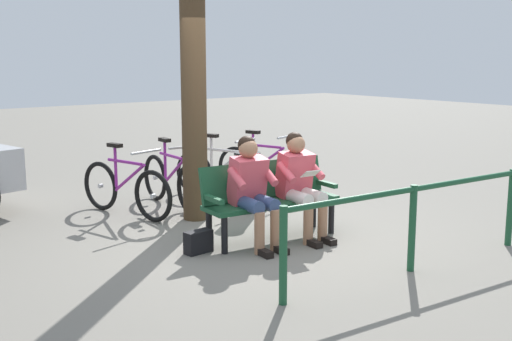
% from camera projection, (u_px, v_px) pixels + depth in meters
% --- Properties ---
extents(ground_plane, '(40.00, 40.00, 0.00)m').
position_uv_depth(ground_plane, '(266.00, 239.00, 7.25)').
color(ground_plane, slate).
extents(bench, '(1.64, 0.61, 0.87)m').
position_uv_depth(bench, '(268.00, 194.00, 7.23)').
color(bench, '#194C2D').
rests_on(bench, ground).
extents(person_reading, '(0.51, 0.79, 1.20)m').
position_uv_depth(person_reading, '(300.00, 180.00, 7.24)').
color(person_reading, '#D84C59').
rests_on(person_reading, ground).
extents(person_companion, '(0.51, 0.79, 1.20)m').
position_uv_depth(person_companion, '(252.00, 186.00, 6.90)').
color(person_companion, '#D84C59').
rests_on(person_companion, ground).
extents(handbag, '(0.31, 0.17, 0.24)m').
position_uv_depth(handbag, '(198.00, 242.00, 6.73)').
color(handbag, black).
rests_on(handbag, ground).
extents(tree_trunk, '(0.32, 0.32, 4.06)m').
position_uv_depth(tree_trunk, '(193.00, 57.00, 7.80)').
color(tree_trunk, '#4C3823').
rests_on(tree_trunk, ground).
extents(litter_bin, '(0.35, 0.35, 0.80)m').
position_uv_depth(litter_bin, '(247.00, 182.00, 8.45)').
color(litter_bin, slate).
rests_on(litter_bin, ground).
extents(bicycle_orange, '(0.66, 1.61, 0.94)m').
position_uv_depth(bicycle_orange, '(263.00, 169.00, 9.67)').
color(bicycle_orange, black).
rests_on(bicycle_orange, ground).
extents(bicycle_red, '(0.68, 1.60, 0.94)m').
position_uv_depth(bicycle_red, '(222.00, 174.00, 9.25)').
color(bicycle_red, black).
rests_on(bicycle_red, ground).
extents(bicycle_purple, '(0.48, 1.68, 0.94)m').
position_uv_depth(bicycle_purple, '(172.00, 181.00, 8.73)').
color(bicycle_purple, black).
rests_on(bicycle_purple, ground).
extents(bicycle_silver, '(0.58, 1.64, 0.94)m').
position_uv_depth(bicycle_silver, '(126.00, 189.00, 8.25)').
color(bicycle_silver, black).
rests_on(bicycle_silver, ground).
extents(railing_fence, '(3.12, 0.29, 0.85)m').
position_uv_depth(railing_fence, '(413.00, 211.00, 6.09)').
color(railing_fence, '#194C2D').
rests_on(railing_fence, ground).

